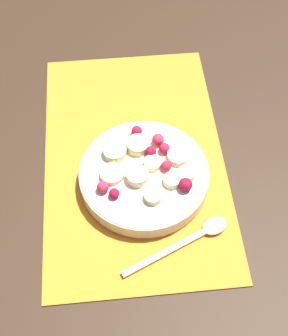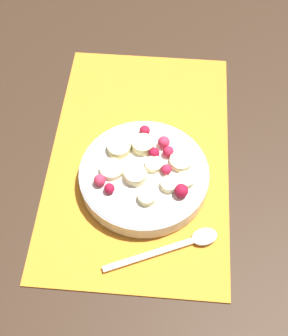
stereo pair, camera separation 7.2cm
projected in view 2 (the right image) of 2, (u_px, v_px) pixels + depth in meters
The scene contains 4 objects.
ground_plane at pixel (139, 157), 0.78m from camera, with size 3.00×3.00×0.00m, color #382619.
placemat at pixel (139, 156), 0.78m from camera, with size 0.47×0.29×0.01m.
fruit_bowl at pixel (144, 174), 0.73m from camera, with size 0.20×0.20×0.05m.
spoon at pixel (184, 243), 0.68m from camera, with size 0.09×0.17×0.01m.
Camera 2 is at (0.45, 0.05, 0.64)m, focal length 50.00 mm.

